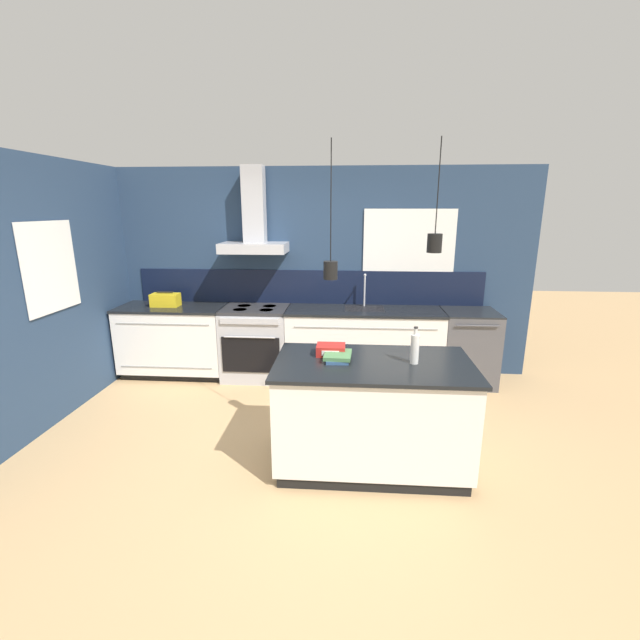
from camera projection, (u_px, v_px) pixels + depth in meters
name	position (u px, v px, depth m)	size (l,w,h in m)	color
ground_plane	(288.00, 449.00, 3.86)	(16.00, 16.00, 0.00)	tan
wall_back	(306.00, 269.00, 5.45)	(5.60, 2.24, 2.60)	navy
wall_left	(60.00, 289.00, 4.37)	(0.08, 3.80, 2.60)	navy
counter_run_left	(175.00, 340.00, 5.49)	(1.33, 0.64, 0.91)	black
counter_run_sink	(364.00, 344.00, 5.32)	(1.91, 0.64, 1.32)	black
oven_range	(256.00, 343.00, 5.41)	(0.81, 0.66, 0.91)	#B5B5BA
dishwasher	(467.00, 347.00, 5.23)	(0.64, 0.65, 0.91)	#4C4C51
kitchen_island	(372.00, 413.00, 3.55)	(1.59, 0.90, 0.91)	black
bottle_on_island	(415.00, 348.00, 3.38)	(0.07, 0.07, 0.30)	silver
book_stack	(338.00, 356.00, 3.48)	(0.23, 0.27, 0.06)	#335684
red_supply_box	(331.00, 350.00, 3.59)	(0.24, 0.18, 0.09)	red
yellow_toolbox	(165.00, 300.00, 5.36)	(0.34, 0.18, 0.19)	gold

